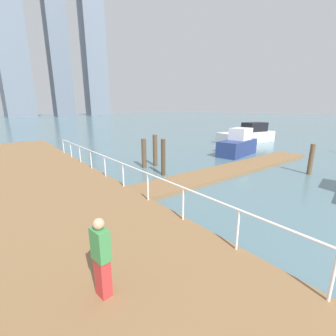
% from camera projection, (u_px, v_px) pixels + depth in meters
% --- Properties ---
extents(ground_plane, '(300.00, 300.00, 0.00)m').
position_uv_depth(ground_plane, '(108.00, 155.00, 19.16)').
color(ground_plane, slate).
extents(floating_dock, '(15.50, 2.00, 0.18)m').
position_uv_depth(floating_dock, '(234.00, 169.00, 14.40)').
color(floating_dock, olive).
rests_on(floating_dock, ground_plane).
extents(boardwalk_railing, '(0.06, 25.99, 1.08)m').
position_uv_depth(boardwalk_railing, '(164.00, 185.00, 7.77)').
color(boardwalk_railing, white).
rests_on(boardwalk_railing, boardwalk).
extents(dock_piling_0, '(0.30, 0.30, 1.89)m').
position_uv_depth(dock_piling_0, '(144.00, 153.00, 14.89)').
color(dock_piling_0, brown).
rests_on(dock_piling_0, ground_plane).
extents(dock_piling_2, '(0.26, 0.26, 1.80)m').
position_uv_depth(dock_piling_2, '(311.00, 159.00, 13.36)').
color(dock_piling_2, brown).
rests_on(dock_piling_2, ground_plane).
extents(dock_piling_3, '(0.25, 0.25, 2.10)m').
position_uv_depth(dock_piling_3, '(163.00, 157.00, 13.15)').
color(dock_piling_3, '#473826').
rests_on(dock_piling_3, ground_plane).
extents(dock_piling_4, '(0.29, 0.29, 2.09)m').
position_uv_depth(dock_piling_4, '(155.00, 151.00, 15.33)').
color(dock_piling_4, brown).
rests_on(dock_piling_4, ground_plane).
extents(moored_boat_0, '(7.48, 3.20, 2.18)m').
position_uv_depth(moored_boat_0, '(248.00, 135.00, 26.39)').
color(moored_boat_0, white).
rests_on(moored_boat_0, ground_plane).
extents(moored_boat_1, '(4.29, 2.37, 2.20)m').
position_uv_depth(moored_boat_1, '(238.00, 145.00, 19.00)').
color(moored_boat_1, navy).
rests_on(moored_boat_1, ground_plane).
extents(pedestrian_0, '(0.27, 0.39, 1.57)m').
position_uv_depth(pedestrian_0, '(101.00, 257.00, 4.11)').
color(pedestrian_0, '#BF3333').
rests_on(pedestrian_0, boardwalk).
extents(skyline_tower_2, '(11.40, 12.44, 61.25)m').
position_uv_depth(skyline_tower_2, '(9.00, 39.00, 91.90)').
color(skyline_tower_2, slate).
rests_on(skyline_tower_2, ground_plane).
extents(skyline_tower_3, '(9.03, 14.64, 79.17)m').
position_uv_depth(skyline_tower_3, '(54.00, 23.00, 99.19)').
color(skyline_tower_3, slate).
rests_on(skyline_tower_3, ground_plane).
extents(skyline_tower_4, '(10.73, 10.63, 63.29)m').
position_uv_depth(skyline_tower_4, '(93.00, 50.00, 114.08)').
color(skyline_tower_4, slate).
rests_on(skyline_tower_4, ground_plane).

